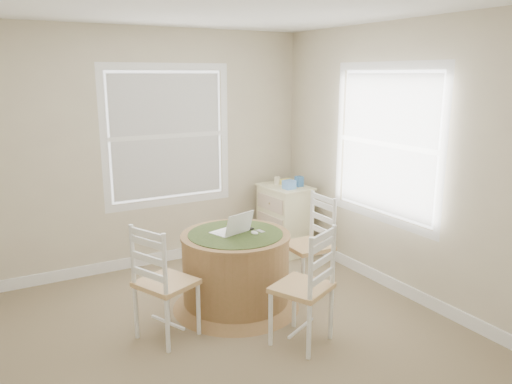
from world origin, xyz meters
TOP-DOWN VIEW (x-y plane):
  - room at (0.17, 0.16)m, footprint 3.64×3.64m
  - round_table at (0.26, 0.37)m, footprint 1.17×1.17m
  - chair_left at (-0.48, 0.16)m, footprint 0.53×0.55m
  - chair_near at (0.42, -0.46)m, footprint 0.55×0.54m
  - chair_right at (1.03, 0.32)m, footprint 0.41×0.43m
  - laptop at (0.24, 0.41)m, footprint 0.37×0.35m
  - mouse at (0.41, 0.29)m, footprint 0.07×0.10m
  - phone at (0.48, 0.31)m, footprint 0.05×0.09m
  - keys at (0.43, 0.41)m, footprint 0.07×0.06m
  - corner_chest at (1.44, 1.38)m, footprint 0.50×0.65m
  - tissue_box at (1.40, 1.22)m, footprint 0.13×0.13m
  - box_yellow at (1.51, 1.47)m, footprint 0.16×0.11m
  - box_blue at (1.58, 1.28)m, footprint 0.09×0.09m
  - cup_cream at (1.41, 1.52)m, footprint 0.07×0.07m

SIDE VIEW (x-z plane):
  - round_table at x=0.26m, z-range 0.03..0.74m
  - corner_chest at x=1.44m, z-range 0.00..0.82m
  - chair_left at x=-0.48m, z-range 0.00..0.95m
  - chair_near at x=0.42m, z-range 0.00..0.95m
  - chair_right at x=1.03m, z-range 0.00..0.95m
  - phone at x=0.48m, z-range 0.70..0.72m
  - keys at x=0.43m, z-range 0.70..0.72m
  - mouse at x=0.41m, z-range 0.70..0.73m
  - laptop at x=0.24m, z-range 0.63..0.85m
  - box_yellow at x=1.51m, z-range 0.82..0.88m
  - cup_cream at x=1.41m, z-range 0.82..0.91m
  - tissue_box at x=1.40m, z-range 0.82..0.92m
  - box_blue at x=1.58m, z-range 0.82..0.94m
  - room at x=0.17m, z-range -0.02..2.62m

